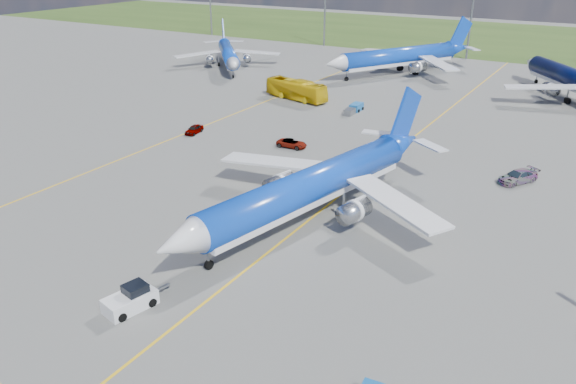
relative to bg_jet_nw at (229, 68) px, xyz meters
The scene contains 14 objects.
ground 88.88m from the bg_jet_nw, 52.44° to the right, with size 400.00×400.00×0.00m, color #555553.
grass_strip 96.24m from the bg_jet_nw, 55.74° to the left, with size 400.00×80.00×0.01m, color #2D4719.
taxiway_lines 69.15m from the bg_jet_nw, 38.19° to the right, with size 60.25×160.00×0.02m.
floodlight_masts 76.42m from the bg_jet_nw, 31.64° to the left, with size 202.20×0.50×22.70m.
bg_jet_nw is the anchor object (origin of this frame).
bg_jet_nnw 38.54m from the bg_jet_nw, 20.35° to the left, with size 31.78×41.71×10.92m, color #0D3DBA, non-canonical shape.
bg_jet_n 72.04m from the bg_jet_nw, ahead, with size 30.21×39.66×10.39m, color #070F3B, non-canonical shape.
main_airliner 80.30m from the bg_jet_nw, 47.66° to the right, with size 30.53×40.07×10.50m, color #0D3DBA, non-canonical shape.
pushback_tug 94.21m from the bg_jet_nw, 58.11° to the right, with size 2.90×5.66×1.88m.
apron_bus 33.13m from the bg_jet_nw, 31.73° to the right, with size 3.01×12.85×3.58m, color #E1BA0D.
service_car_a 49.90m from the bg_jet_nw, 59.50° to the right, with size 1.48×3.68×1.25m, color #999999.
service_car_b 58.07m from the bg_jet_nw, 44.91° to the right, with size 1.96×4.25×1.18m, color #999999.
service_car_c 80.22m from the bg_jet_nw, 28.44° to the right, with size 2.12×5.21×1.51m, color #999999.
baggage_tug_c 45.48m from the bg_jet_nw, 25.97° to the right, with size 1.67×5.55×1.24m.
Camera 1 is at (24.56, -34.40, 25.64)m, focal length 35.00 mm.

